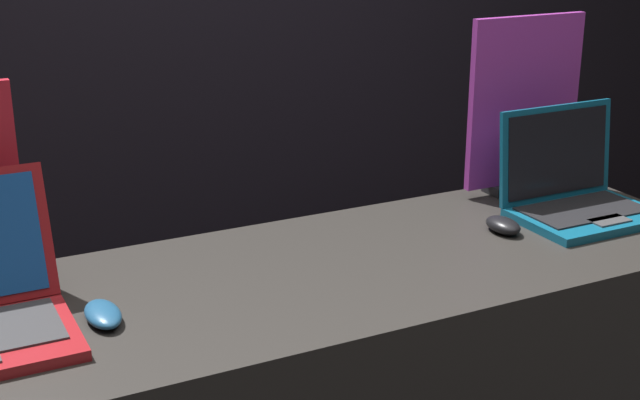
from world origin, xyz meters
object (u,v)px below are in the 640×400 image
object	(u,v)px
laptop_back	(575,191)
mouse_front	(103,314)
mouse_back	(503,225)
promo_stand_back	(524,109)

from	to	relation	value
laptop_back	mouse_front	bearing A→B (deg)	-176.89
mouse_front	mouse_back	xyz separation A→B (m)	(0.92, 0.04, 0.00)
mouse_front	mouse_back	bearing A→B (deg)	2.45
mouse_front	promo_stand_back	size ratio (longest dim) A/B	0.27
mouse_front	laptop_back	bearing A→B (deg)	3.11
laptop_back	mouse_back	distance (m)	0.23
mouse_back	promo_stand_back	bearing A→B (deg)	45.32
laptop_back	promo_stand_back	world-z (taller)	promo_stand_back
mouse_back	promo_stand_back	distance (m)	0.38
mouse_front	laptop_back	size ratio (longest dim) A/B	0.36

